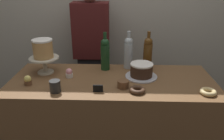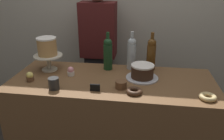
{
  "view_description": "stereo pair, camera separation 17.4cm",
  "coord_description": "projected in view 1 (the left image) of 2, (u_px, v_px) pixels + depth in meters",
  "views": [
    {
      "loc": [
        0.06,
        -1.6,
        1.64
      ],
      "look_at": [
        0.0,
        0.0,
        0.96
      ],
      "focal_mm": 36.26,
      "sensor_mm": 36.0,
      "label": 1
    },
    {
      "loc": [
        0.23,
        -1.59,
        1.64
      ],
      "look_at": [
        0.0,
        0.0,
        0.96
      ],
      "focal_mm": 36.26,
      "sensor_mm": 36.0,
      "label": 2
    }
  ],
  "objects": [
    {
      "name": "wine_bottle_amber",
      "position": [
        148.0,
        52.0,
        1.93
      ],
      "size": [
        0.08,
        0.08,
        0.33
      ],
      "color": "#5B3814",
      "rests_on": "display_counter"
    },
    {
      "name": "cupcake_strawberry",
      "position": [
        69.0,
        73.0,
        1.8
      ],
      "size": [
        0.06,
        0.06,
        0.07
      ],
      "color": "white",
      "rests_on": "display_counter"
    },
    {
      "name": "wine_bottle_clear",
      "position": [
        128.0,
        52.0,
        1.94
      ],
      "size": [
        0.08,
        0.08,
        0.33
      ],
      "color": "#B2BCC1",
      "rests_on": "display_counter"
    },
    {
      "name": "chocolate_round_cake",
      "position": [
        141.0,
        70.0,
        1.79
      ],
      "size": [
        0.18,
        0.18,
        0.1
      ],
      "color": "#3D2619",
      "rests_on": "silver_serving_platter"
    },
    {
      "name": "white_layer_cake",
      "position": [
        43.0,
        49.0,
        1.81
      ],
      "size": [
        0.16,
        0.16,
        0.15
      ],
      "color": "tan",
      "rests_on": "cake_stand_pedestal"
    },
    {
      "name": "cookie_stack",
      "position": [
        123.0,
        84.0,
        1.63
      ],
      "size": [
        0.08,
        0.08,
        0.05
      ],
      "color": "brown",
      "rests_on": "display_counter"
    },
    {
      "name": "back_wall",
      "position": [
        115.0,
        9.0,
        2.44
      ],
      "size": [
        6.0,
        0.05,
        2.6
      ],
      "color": "#BCB7A8",
      "rests_on": "ground_plane"
    },
    {
      "name": "coffee_cup_ceramic",
      "position": [
        55.0,
        86.0,
        1.57
      ],
      "size": [
        0.08,
        0.08,
        0.08
      ],
      "color": "#282828",
      "rests_on": "display_counter"
    },
    {
      "name": "display_counter",
      "position": [
        112.0,
        126.0,
        1.94
      ],
      "size": [
        1.59,
        0.65,
        0.88
      ],
      "color": "brown",
      "rests_on": "ground_plane"
    },
    {
      "name": "cake_stand_pedestal",
      "position": [
        45.0,
        62.0,
        1.86
      ],
      "size": [
        0.24,
        0.24,
        0.14
      ],
      "color": "beige",
      "rests_on": "display_counter"
    },
    {
      "name": "barista_figure",
      "position": [
        92.0,
        57.0,
        2.39
      ],
      "size": [
        0.36,
        0.22,
        1.6
      ],
      "color": "black",
      "rests_on": "ground_plane"
    },
    {
      "name": "wine_bottle_green",
      "position": [
        105.0,
        53.0,
        1.91
      ],
      "size": [
        0.08,
        0.08,
        0.33
      ],
      "color": "#193D1E",
      "rests_on": "display_counter"
    },
    {
      "name": "silver_serving_platter",
      "position": [
        141.0,
        76.0,
        1.81
      ],
      "size": [
        0.25,
        0.25,
        0.01
      ],
      "color": "silver",
      "rests_on": "display_counter"
    },
    {
      "name": "cupcake_lemon",
      "position": [
        28.0,
        81.0,
        1.67
      ],
      "size": [
        0.06,
        0.06,
        0.07
      ],
      "color": "brown",
      "rests_on": "display_counter"
    },
    {
      "name": "donut_chocolate",
      "position": [
        137.0,
        90.0,
        1.57
      ],
      "size": [
        0.11,
        0.11,
        0.03
      ],
      "color": "#472D1E",
      "rests_on": "display_counter"
    },
    {
      "name": "price_sign_chalkboard",
      "position": [
        98.0,
        88.0,
        1.57
      ],
      "size": [
        0.07,
        0.01,
        0.05
      ],
      "color": "black",
      "rests_on": "display_counter"
    },
    {
      "name": "donut_glazed",
      "position": [
        208.0,
        92.0,
        1.55
      ],
      "size": [
        0.11,
        0.11,
        0.03
      ],
      "color": "#E0C17F",
      "rests_on": "display_counter"
    }
  ]
}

